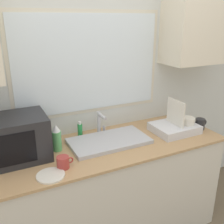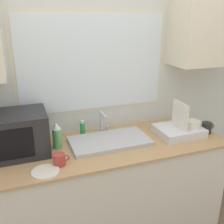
{
  "view_description": "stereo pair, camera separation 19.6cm",
  "coord_description": "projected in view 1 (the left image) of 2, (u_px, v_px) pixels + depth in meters",
  "views": [
    {
      "loc": [
        -0.79,
        -1.36,
        1.83
      ],
      "look_at": [
        0.03,
        0.29,
        1.16
      ],
      "focal_mm": 42.0,
      "sensor_mm": 36.0,
      "label": 1
    },
    {
      "loc": [
        -0.61,
        -1.44,
        1.83
      ],
      "look_at": [
        0.03,
        0.29,
        1.16
      ],
      "focal_mm": 42.0,
      "sensor_mm": 36.0,
      "label": 2
    }
  ],
  "objects": [
    {
      "name": "spray_bottle",
      "position": [
        57.0,
        138.0,
        1.95
      ],
      "size": [
        0.07,
        0.07,
        0.21
      ],
      "color": "#59B266",
      "rests_on": "countertop"
    },
    {
      "name": "sink_basin",
      "position": [
        109.0,
        141.0,
        2.1
      ],
      "size": [
        0.63,
        0.34,
        0.03
      ],
      "color": "#B2B2B7",
      "rests_on": "countertop"
    },
    {
      "name": "wall_back",
      "position": [
        91.0,
        69.0,
        2.15
      ],
      "size": [
        6.0,
        0.38,
        2.6
      ],
      "color": "silver",
      "rests_on": "ground_plane"
    },
    {
      "name": "faucet",
      "position": [
        100.0,
        121.0,
        2.22
      ],
      "size": [
        0.08,
        0.15,
        0.2
      ],
      "color": "#B7B7BC",
      "rests_on": "countertop"
    },
    {
      "name": "small_plate",
      "position": [
        51.0,
        175.0,
        1.66
      ],
      "size": [
        0.18,
        0.18,
        0.01
      ],
      "color": "silver",
      "rests_on": "countertop"
    },
    {
      "name": "mug_by_rack",
      "position": [
        200.0,
        124.0,
        2.35
      ],
      "size": [
        0.12,
        0.08,
        0.1
      ],
      "color": "#262628",
      "rests_on": "countertop"
    },
    {
      "name": "countertop",
      "position": [
        107.0,
        191.0,
        2.22
      ],
      "size": [
        1.91,
        0.69,
        0.88
      ],
      "color": "beige",
      "rests_on": "ground_plane"
    },
    {
      "name": "microwave",
      "position": [
        15.0,
        138.0,
        1.83
      ],
      "size": [
        0.44,
        0.36,
        0.31
      ],
      "color": "#232326",
      "rests_on": "countertop"
    },
    {
      "name": "dish_rack",
      "position": [
        176.0,
        126.0,
        2.29
      ],
      "size": [
        0.37,
        0.3,
        0.29
      ],
      "color": "silver",
      "rests_on": "countertop"
    },
    {
      "name": "soap_bottle",
      "position": [
        80.0,
        130.0,
        2.19
      ],
      "size": [
        0.04,
        0.04,
        0.14
      ],
      "color": "#268C3F",
      "rests_on": "countertop"
    },
    {
      "name": "mug_near_sink",
      "position": [
        63.0,
        162.0,
        1.74
      ],
      "size": [
        0.11,
        0.08,
        0.08
      ],
      "color": "#A53833",
      "rests_on": "countertop"
    }
  ]
}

